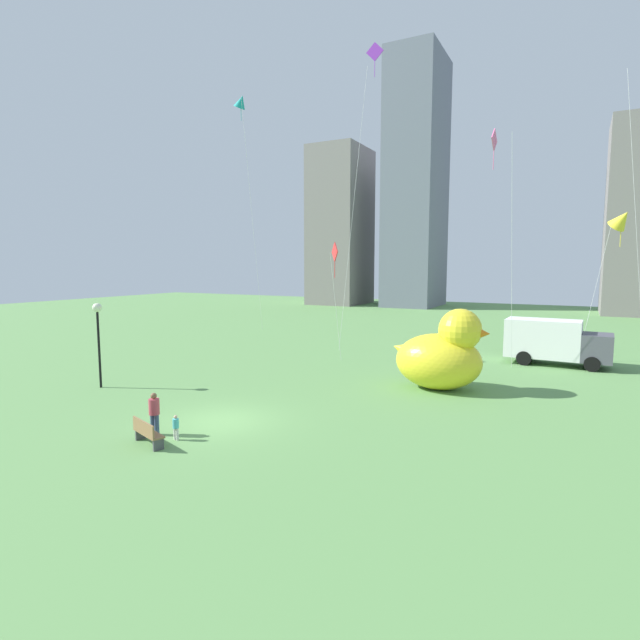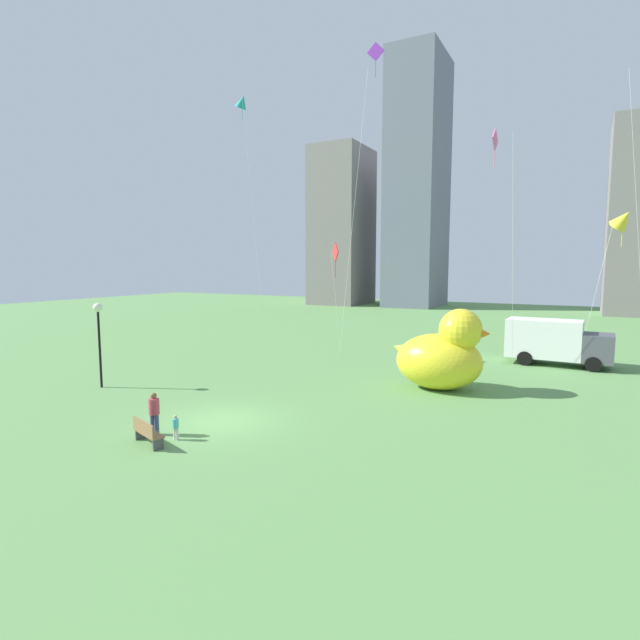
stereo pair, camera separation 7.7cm
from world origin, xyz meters
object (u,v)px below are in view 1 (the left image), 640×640
(giant_inflatable_duck, at_px, (442,355))
(kite_purple, at_px, (372,76))
(person_child, at_px, (176,426))
(kite_red, at_px, (335,256))
(person_adult, at_px, (154,412))
(lamppost, at_px, (98,323))
(kite_pink, at_px, (496,152))
(box_truck, at_px, (554,342))
(kite_yellow, at_px, (622,219))
(park_bench, at_px, (147,432))
(kite_teal, at_px, (241,103))

(giant_inflatable_duck, height_order, kite_purple, kite_purple)
(person_child, distance_m, kite_red, 17.69)
(person_adult, height_order, lamppost, lamppost)
(kite_pink, bearing_deg, box_truck, 42.21)
(lamppost, height_order, kite_pink, kite_pink)
(kite_red, bearing_deg, kite_yellow, 23.11)
(park_bench, xyz_separation_m, kite_teal, (-15.54, 26.79, 20.83))
(lamppost, distance_m, kite_yellow, 31.24)
(kite_purple, bearing_deg, park_bench, -88.44)
(person_child, height_order, box_truck, box_truck)
(giant_inflatable_duck, height_order, box_truck, giant_inflatable_duck)
(person_child, relative_size, kite_teal, 0.04)
(kite_pink, bearing_deg, person_child, -113.76)
(person_adult, bearing_deg, kite_red, 91.99)
(kite_purple, xyz_separation_m, kite_yellow, (15.88, 2.27, -10.48))
(kite_red, bearing_deg, kite_pink, 9.61)
(kite_teal, bearing_deg, person_child, -58.22)
(kite_red, bearing_deg, giant_inflatable_duck, -29.17)
(box_truck, height_order, kite_pink, kite_pink)
(giant_inflatable_duck, bearing_deg, kite_pink, 78.38)
(lamppost, distance_m, kite_teal, 29.26)
(box_truck, bearing_deg, kite_pink, -137.79)
(kite_yellow, relative_size, kite_pink, 0.70)
(kite_purple, distance_m, kite_yellow, 19.16)
(person_child, relative_size, kite_purple, 0.04)
(park_bench, bearing_deg, kite_teal, 120.11)
(person_adult, bearing_deg, kite_teal, 120.05)
(giant_inflatable_duck, distance_m, kite_pink, 12.78)
(person_adult, distance_m, lamppost, 9.14)
(kite_yellow, bearing_deg, kite_pink, -141.72)
(park_bench, distance_m, box_truck, 25.12)
(lamppost, relative_size, kite_teal, 0.20)
(box_truck, relative_size, kite_pink, 0.44)
(giant_inflatable_duck, relative_size, kite_red, 0.64)
(lamppost, distance_m, kite_red, 14.90)
(park_bench, bearing_deg, giant_inflatable_duck, 60.39)
(kite_red, bearing_deg, lamppost, -120.42)
(park_bench, xyz_separation_m, person_adult, (-0.56, 0.90, 0.41))
(person_child, relative_size, kite_yellow, 0.09)
(park_bench, distance_m, lamppost, 10.14)
(kite_yellow, bearing_deg, kite_teal, 175.34)
(kite_red, relative_size, kite_pink, 0.55)
(person_adult, distance_m, kite_pink, 23.41)
(park_bench, xyz_separation_m, box_truck, (11.96, 22.07, 0.97))
(person_adult, xyz_separation_m, person_child, (1.09, -0.04, -0.37))
(person_child, relative_size, kite_pink, 0.06)
(kite_red, bearing_deg, park_bench, -86.25)
(kite_purple, bearing_deg, box_truck, 0.26)
(kite_teal, bearing_deg, kite_yellow, -4.66)
(person_child, distance_m, kite_purple, 28.51)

